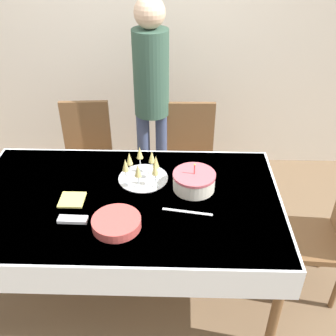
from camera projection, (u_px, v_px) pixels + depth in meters
name	position (u px, v px, depth m)	size (l,w,h in m)	color
ground_plane	(131.00, 279.00, 2.86)	(12.00, 12.00, 0.00)	brown
wall_back	(143.00, 29.00, 3.49)	(8.00, 0.05, 2.70)	silver
dining_table	(126.00, 210.00, 2.49)	(1.94, 1.14, 0.75)	white
dining_chair_far_left	(87.00, 154.00, 3.31)	(0.45, 0.45, 0.95)	brown
dining_chair_far_right	(190.00, 155.00, 3.29)	(0.43, 0.43, 0.95)	brown
dining_chair_right_end	(326.00, 231.00, 2.53)	(0.44, 0.44, 0.95)	brown
birthday_cake	(194.00, 181.00, 2.49)	(0.27, 0.27, 0.19)	silver
champagne_tray	(143.00, 168.00, 2.56)	(0.33, 0.33, 0.18)	silver
plate_stack_main	(116.00, 223.00, 2.20)	(0.28, 0.28, 0.06)	#CC4C47
cake_knife	(187.00, 212.00, 2.32)	(0.30, 0.07, 0.00)	silver
fork_pile	(73.00, 220.00, 2.25)	(0.17, 0.06, 0.02)	silver
napkin_pile	(72.00, 200.00, 2.41)	(0.15, 0.15, 0.01)	#E0D166
person_standing	(151.00, 88.00, 3.10)	(0.28, 0.28, 1.75)	#3F4C72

